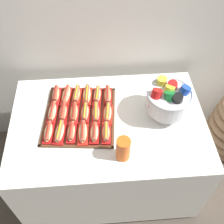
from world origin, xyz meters
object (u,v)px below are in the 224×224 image
object	(u,v)px
hot_dog_8	(74,113)
hot_dog_13	(66,95)
hot_dog_6	(52,113)
hot_dog_11	(107,113)
serving_tray	(80,116)
hot_dog_9	(85,113)
hot_dog_4	(94,133)
punch_bowl	(168,99)
hot_dog_14	(77,95)
hot_dog_7	(63,112)
buffet_table	(109,150)
hot_dog_3	(83,133)
cup_stack	(123,149)
hot_dog_1	(60,132)
hot_dog_10	(96,113)
hot_dog_12	(56,95)
hot_dog_16	(97,95)
hot_dog_15	(87,95)
hot_dog_17	(108,95)
hot_dog_0	(48,132)
hot_dog_2	(71,132)
hot_dog_5	(106,133)

from	to	relation	value
hot_dog_8	hot_dog_13	distance (m)	0.18
hot_dog_6	hot_dog_11	bearing A→B (deg)	-5.49
serving_tray	hot_dog_6	distance (m)	0.19
serving_tray	hot_dog_9	size ratio (longest dim) A/B	3.30
hot_dog_4	punch_bowl	world-z (taller)	punch_bowl
hot_dog_14	hot_dog_7	bearing A→B (deg)	-119.94
buffet_table	hot_dog_4	world-z (taller)	hot_dog_4
hot_dog_3	hot_dog_14	world-z (taller)	hot_dog_14
cup_stack	hot_dog_1	bearing A→B (deg)	154.63
hot_dog_9	hot_dog_10	distance (m)	0.08
serving_tray	hot_dog_12	size ratio (longest dim) A/B	3.49
hot_dog_16	hot_dog_15	bearing A→B (deg)	174.51
serving_tray	hot_dog_17	size ratio (longest dim) A/B	3.10
hot_dog_4	hot_dog_8	distance (m)	0.22
hot_dog_4	hot_dog_12	world-z (taller)	hot_dog_12
hot_dog_4	hot_dog_6	world-z (taller)	hot_dog_4
hot_dog_4	hot_dog_8	size ratio (longest dim) A/B	0.86
hot_dog_8	buffet_table	bearing A→B (deg)	-15.32
hot_dog_10	hot_dog_11	world-z (taller)	hot_dog_10
hot_dog_3	hot_dog_7	xyz separation A→B (m)	(-0.13, 0.18, 0.00)
hot_dog_0	hot_dog_2	size ratio (longest dim) A/B	1.09
hot_dog_13	hot_dog_14	size ratio (longest dim) A/B	1.12
hot_dog_3	hot_dog_9	distance (m)	0.17
hot_dog_1	hot_dog_17	bearing A→B (deg)	42.23
serving_tray	hot_dog_16	xyz separation A→B (m)	(0.13, 0.15, 0.03)
hot_dog_9	hot_dog_10	size ratio (longest dim) A/B	1.00
hot_dog_7	hot_dog_10	size ratio (longest dim) A/B	0.96
cup_stack	hot_dog_16	bearing A→B (deg)	105.49
hot_dog_0	hot_dog_4	size ratio (longest dim) A/B	1.06
hot_dog_8	hot_dog_5	bearing A→B (deg)	-41.75
hot_dog_8	hot_dog_15	size ratio (longest dim) A/B	1.00
hot_dog_6	hot_dog_9	world-z (taller)	hot_dog_9
hot_dog_4	hot_dog_11	bearing A→B (deg)	60.06
hot_dog_13	hot_dog_10	bearing A→B (deg)	-41.75
buffet_table	hot_dog_15	xyz separation A→B (m)	(-0.14, 0.22, 0.40)
buffet_table	hot_dog_1	xyz separation A→B (m)	(-0.32, -0.09, 0.40)
hot_dog_4	punch_bowl	size ratio (longest dim) A/B	0.52
hot_dog_6	hot_dog_11	size ratio (longest dim) A/B	1.00
hot_dog_2	hot_dog_13	distance (m)	0.34
hot_dog_0	hot_dog_8	xyz separation A→B (m)	(0.17, 0.15, 0.00)
hot_dog_16	hot_dog_7	bearing A→B (deg)	-149.24
buffet_table	hot_dog_12	bearing A→B (deg)	146.33
hot_dog_2	hot_dog_8	world-z (taller)	hot_dog_2
hot_dog_0	hot_dog_8	distance (m)	0.22
hot_dog_14	punch_bowl	distance (m)	0.65
punch_bowl	hot_dog_16	bearing A→B (deg)	159.50
buffet_table	hot_dog_8	bearing A→B (deg)	164.68
hot_dog_3	hot_dog_16	bearing A→B (deg)	71.70
hot_dog_8	hot_dog_10	distance (m)	0.15
hot_dog_0	buffet_table	bearing A→B (deg)	12.50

